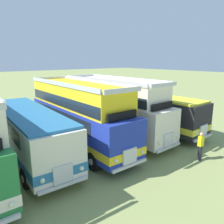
# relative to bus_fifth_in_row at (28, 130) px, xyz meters

# --- Properties ---
(ground_plane) EXTENTS (200.00, 200.00, 0.00)m
(ground_plane) POSITION_rel_bus_fifth_in_row_xyz_m (-1.65, -0.43, -1.75)
(ground_plane) COLOR #8C9956
(bus_fifth_in_row) EXTENTS (3.11, 9.96, 2.99)m
(bus_fifth_in_row) POSITION_rel_bus_fifth_in_row_xyz_m (0.00, 0.00, 0.00)
(bus_fifth_in_row) COLOR silver
(bus_fifth_in_row) RESTS_ON ground
(bus_sixth_in_row) EXTENTS (2.78, 10.22, 4.52)m
(bus_sixth_in_row) POSITION_rel_bus_fifth_in_row_xyz_m (3.30, -0.25, 0.61)
(bus_sixth_in_row) COLOR #1E339E
(bus_sixth_in_row) RESTS_ON ground
(bus_seventh_in_row) EXTENTS (2.72, 10.36, 4.52)m
(bus_seventh_in_row) POSITION_rel_bus_fifth_in_row_xyz_m (6.60, 0.05, 0.61)
(bus_seventh_in_row) COLOR silver
(bus_seventh_in_row) RESTS_ON ground
(bus_eighth_in_row) EXTENTS (2.73, 10.01, 2.99)m
(bus_eighth_in_row) POSITION_rel_bus_fifth_in_row_xyz_m (9.90, -0.62, 0.00)
(bus_eighth_in_row) COLOR black
(bus_eighth_in_row) RESTS_ON ground
(marshal_person) EXTENTS (0.36, 0.24, 1.73)m
(marshal_person) POSITION_rel_bus_fifth_in_row_xyz_m (7.72, -6.71, -0.86)
(marshal_person) COLOR #23232D
(marshal_person) RESTS_ON ground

